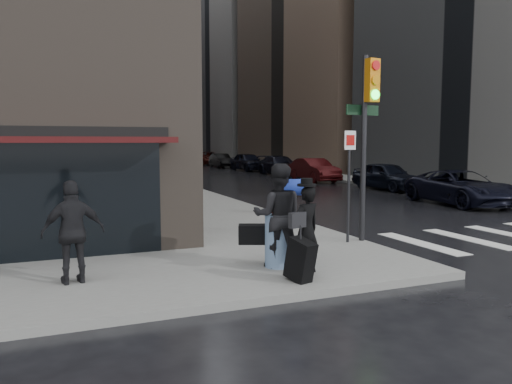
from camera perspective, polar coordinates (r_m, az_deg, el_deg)
ground at (r=10.79m, az=7.44°, el=-8.28°), size 140.00×140.00×0.00m
sidewalk_left at (r=36.55m, az=-13.99°, el=1.64°), size 4.00×50.00×0.15m
sidewalk_right at (r=40.73m, az=5.17°, el=2.20°), size 3.00×50.00×0.15m
bldg_right_far at (r=74.65m, az=2.77°, el=13.40°), size 22.00×20.00×25.00m
bldg_distant at (r=88.82m, az=-15.20°, el=14.27°), size 40.00×12.00×32.00m
man_overcoat at (r=9.28m, az=5.60°, el=-4.82°), size 0.93×1.11×1.82m
man_jeans at (r=9.79m, az=2.49°, el=-2.68°), size 1.41×1.19×2.04m
man_greycoat at (r=9.22m, az=-20.15°, el=-4.32°), size 1.10×0.55×1.81m
traffic_light at (r=12.49m, az=12.45°, el=7.78°), size 1.13×0.57×4.54m
fire_hydrant at (r=17.21m, az=1.98°, el=-1.30°), size 0.43×0.33×0.76m
parked_car_0 at (r=22.31m, az=22.34°, el=0.47°), size 2.78×5.31×1.43m
parked_car_1 at (r=27.90m, az=14.74°, el=1.78°), size 2.03×4.52×1.51m
parked_car_2 at (r=32.78m, az=6.66°, el=2.52°), size 1.67×4.64×1.52m
parked_car_3 at (r=38.73m, az=2.74°, el=3.04°), size 2.22×5.22×1.50m
parked_car_4 at (r=44.57m, az=-0.93°, el=3.48°), size 2.17×4.84×1.62m
parked_car_5 at (r=50.48m, az=-4.01°, el=3.61°), size 1.54×4.25×1.39m
parked_car_6 at (r=56.80m, az=-5.37°, el=3.87°), size 2.54×5.28×1.45m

